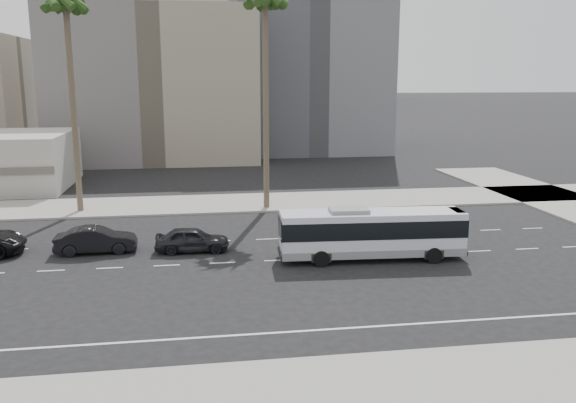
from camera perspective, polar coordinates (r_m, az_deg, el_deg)
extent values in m
plane|color=black|center=(33.79, 3.97, -5.43)|extent=(700.00, 700.00, 0.00)
cube|color=gray|center=(48.55, -0.01, 0.01)|extent=(120.00, 7.00, 0.15)
cube|color=gray|center=(20.12, 14.13, -18.11)|extent=(120.00, 7.00, 0.15)
cube|color=slate|center=(76.64, -12.52, 10.79)|extent=(24.00, 18.00, 18.00)
cube|color=#4E5156|center=(84.90, 1.67, 13.83)|extent=(20.00, 20.00, 26.00)
cube|color=beige|center=(281.78, -7.86, 14.14)|extent=(42.00, 42.00, 44.00)
cube|color=slate|center=(267.80, 2.72, 17.15)|extent=(26.00, 26.00, 70.00)
cube|color=slate|center=(302.18, 6.37, 15.53)|extent=(22.00, 22.00, 60.00)
cube|color=silver|center=(33.47, 8.01, -2.88)|extent=(10.28, 2.78, 2.28)
cube|color=black|center=(33.40, 8.02, -2.37)|extent=(10.34, 2.85, 0.96)
cube|color=slate|center=(33.74, 7.96, -4.53)|extent=(10.30, 2.83, 0.44)
cube|color=slate|center=(32.84, 5.87, -0.91)|extent=(2.18, 1.52, 0.26)
cube|color=#262628|center=(34.91, 15.66, -0.89)|extent=(0.61, 1.60, 0.26)
cylinder|color=black|center=(33.83, 13.79, -4.96)|extent=(0.88, 0.26, 0.88)
cylinder|color=black|center=(35.83, 12.43, -3.95)|extent=(0.88, 0.26, 0.88)
cylinder|color=black|center=(32.02, 3.38, -5.58)|extent=(0.88, 0.26, 0.88)
cylinder|color=black|center=(34.12, 2.59, -4.47)|extent=(0.88, 0.26, 0.88)
imported|color=black|center=(35.25, -9.15, -3.59)|extent=(1.89, 4.33, 1.45)
imported|color=black|center=(36.30, -17.87, -3.52)|extent=(1.82, 4.67, 1.52)
cylinder|color=brown|center=(45.13, -2.13, 8.88)|extent=(0.42, 0.42, 15.40)
cylinder|color=brown|center=(46.64, -19.82, 8.03)|extent=(0.47, 0.47, 14.97)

